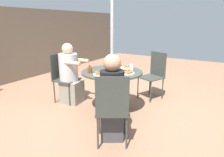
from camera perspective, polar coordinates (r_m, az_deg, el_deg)
The scene contains 15 objects.
ground_plane at distance 3.71m, azimuth 0.00°, elevation -8.90°, with size 12.00×12.00×0.00m, color #8C664C.
back_fence at distance 5.75m, azimuth -28.52°, elevation 8.03°, with size 10.00×0.06×1.92m, color brown.
patio_table at distance 3.51m, azimuth 0.00°, elevation -0.37°, with size 1.06×1.06×0.73m.
umbrella_pole at distance 3.42m, azimuth 0.00°, elevation 6.55°, with size 0.05×0.05×2.01m, color #ADADB2.
patio_chair_north at distance 4.23m, azimuth 11.92°, elevation 1.64°, with size 0.55×0.55×0.96m.
patio_chair_east at distance 4.08m, azimuth -13.93°, elevation 0.99°, with size 0.47×0.47×0.96m.
diner_east at distance 3.97m, azimuth -11.89°, elevation 0.64°, with size 0.40×0.57×1.17m.
patio_chair_south at distance 2.50m, azimuth 0.05°, elevation -8.07°, with size 0.58×0.58×0.96m.
diner_south at distance 2.66m, azimuth 0.04°, elevation -6.30°, with size 0.55×0.50×1.18m.
pancake_plate_a at distance 3.71m, azimuth 4.32°, elevation 3.23°, with size 0.24×0.24×0.05m.
pancake_plate_b at distance 3.31m, azimuth 4.40°, elevation 1.83°, with size 0.24×0.24×0.07m.
pancake_plate_c at distance 3.22m, azimuth -3.23°, elevation 1.46°, with size 0.24×0.24×0.07m.
syrup_bottle at distance 3.37m, azimuth -6.37°, elevation 2.50°, with size 0.10×0.08×0.13m.
coffee_cup at distance 3.60m, azimuth 0.12°, elevation 3.45°, with size 0.08×0.08×0.10m.
drinking_glass_a at distance 3.50m, azimuth 5.61°, elevation 3.06°, with size 0.07×0.07×0.11m, color silver.
Camera 1 is at (-2.88, -1.76, 1.56)m, focal length 32.00 mm.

